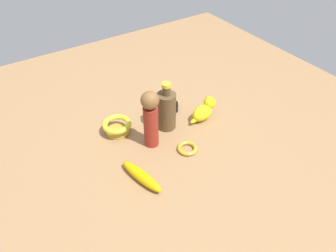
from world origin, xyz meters
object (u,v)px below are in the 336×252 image
(bowl, at_px, (117,126))
(cat_figurine, at_px, (204,110))
(person_figure_adult, at_px, (151,117))
(bangle, at_px, (187,148))
(banana, at_px, (141,176))
(bottle_tall, at_px, (166,110))
(nail_polish_jar, at_px, (173,107))

(bowl, bearing_deg, cat_figurine, -108.57)
(person_figure_adult, bearing_deg, cat_figurine, -86.76)
(bangle, bearing_deg, person_figure_adult, 41.94)
(bangle, height_order, banana, banana)
(bottle_tall, relative_size, banana, 1.11)
(banana, bearing_deg, bowl, 158.41)
(cat_figurine, relative_size, bowl, 1.20)
(cat_figurine, bearing_deg, bowl, 71.43)
(bottle_tall, height_order, bangle, bottle_tall)
(bowl, bearing_deg, bangle, -143.52)
(bottle_tall, height_order, bowl, bottle_tall)
(person_figure_adult, bearing_deg, bangle, -138.06)
(bottle_tall, xyz_separation_m, bangle, (-0.17, 0.01, -0.08))
(person_figure_adult, xyz_separation_m, bangle, (-0.11, -0.10, -0.13))
(nail_polish_jar, relative_size, bowl, 0.38)
(bottle_tall, height_order, banana, bottle_tall)
(nail_polish_jar, xyz_separation_m, bowl, (0.00, 0.28, 0.01))
(bottle_tall, relative_size, bowl, 1.80)
(person_figure_adult, xyz_separation_m, banana, (-0.14, 0.13, -0.11))
(bangle, distance_m, bowl, 0.30)
(cat_figurine, relative_size, person_figure_adult, 0.58)
(bowl, distance_m, banana, 0.28)
(bottle_tall, height_order, cat_figurine, bottle_tall)
(bottle_tall, bearing_deg, cat_figurine, -103.85)
(person_figure_adult, relative_size, bowl, 2.06)
(nail_polish_jar, relative_size, person_figure_adult, 0.18)
(bottle_tall, xyz_separation_m, banana, (-0.20, 0.24, -0.07))
(bowl, relative_size, banana, 0.62)
(bottle_tall, xyz_separation_m, person_figure_adult, (-0.06, 0.11, 0.05))
(bangle, height_order, bowl, bowl)
(bottle_tall, relative_size, bangle, 2.70)
(nail_polish_jar, bearing_deg, bottle_tall, 131.44)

